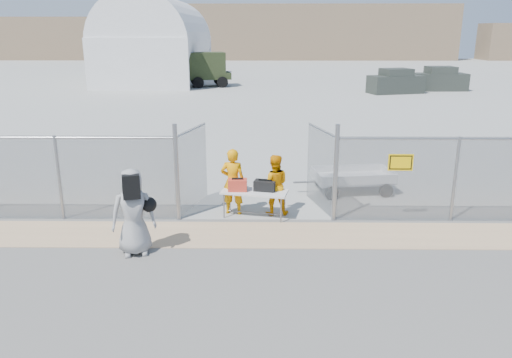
{
  "coord_description": "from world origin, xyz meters",
  "views": [
    {
      "loc": [
        0.16,
        -10.06,
        4.68
      ],
      "look_at": [
        0.0,
        2.0,
        1.1
      ],
      "focal_mm": 35.0,
      "sensor_mm": 36.0,
      "label": 1
    }
  ],
  "objects_px": {
    "security_worker_right": "(274,185)",
    "visitor": "(133,212)",
    "folding_table": "(255,204)",
    "utility_trailer": "(352,180)",
    "security_worker_left": "(233,182)"
  },
  "relations": [
    {
      "from": "folding_table",
      "to": "visitor",
      "type": "relative_size",
      "value": 0.88
    },
    {
      "from": "utility_trailer",
      "to": "security_worker_left",
      "type": "bearing_deg",
      "value": -159.05
    },
    {
      "from": "folding_table",
      "to": "utility_trailer",
      "type": "relative_size",
      "value": 0.56
    },
    {
      "from": "security_worker_left",
      "to": "utility_trailer",
      "type": "bearing_deg",
      "value": -141.6
    },
    {
      "from": "security_worker_right",
      "to": "visitor",
      "type": "xyz_separation_m",
      "value": [
        -3.08,
        -2.5,
        0.15
      ]
    },
    {
      "from": "security_worker_right",
      "to": "visitor",
      "type": "relative_size",
      "value": 0.85
    },
    {
      "from": "visitor",
      "to": "security_worker_left",
      "type": "bearing_deg",
      "value": 36.42
    },
    {
      "from": "security_worker_left",
      "to": "security_worker_right",
      "type": "distance_m",
      "value": 1.09
    },
    {
      "from": "security_worker_right",
      "to": "visitor",
      "type": "bearing_deg",
      "value": 37.8
    },
    {
      "from": "folding_table",
      "to": "security_worker_right",
      "type": "height_order",
      "value": "security_worker_right"
    },
    {
      "from": "folding_table",
      "to": "utility_trailer",
      "type": "height_order",
      "value": "utility_trailer"
    },
    {
      "from": "folding_table",
      "to": "security_worker_right",
      "type": "distance_m",
      "value": 0.72
    },
    {
      "from": "security_worker_right",
      "to": "security_worker_left",
      "type": "bearing_deg",
      "value": -1.31
    },
    {
      "from": "folding_table",
      "to": "utility_trailer",
      "type": "bearing_deg",
      "value": 48.64
    },
    {
      "from": "folding_table",
      "to": "visitor",
      "type": "height_order",
      "value": "visitor"
    }
  ]
}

